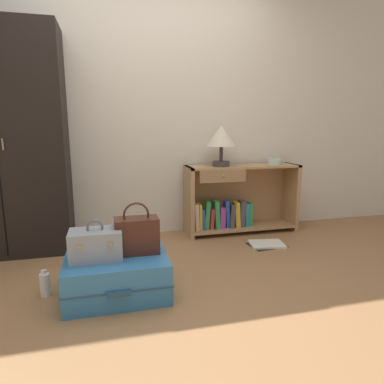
% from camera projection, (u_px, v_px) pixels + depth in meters
% --- Properties ---
extents(ground_plane, '(9.00, 9.00, 0.00)m').
position_uv_depth(ground_plane, '(174.00, 301.00, 2.16)').
color(ground_plane, '#9E7047').
extents(back_wall, '(6.40, 0.10, 2.60)m').
position_uv_depth(back_wall, '(143.00, 106.00, 3.34)').
color(back_wall, silver).
rests_on(back_wall, ground_plane).
extents(wardrobe, '(0.99, 0.47, 1.93)m').
position_uv_depth(wardrobe, '(4.00, 143.00, 2.83)').
color(wardrobe, black).
rests_on(wardrobe, ground_plane).
extents(bookshelf, '(1.18, 0.34, 0.71)m').
position_uv_depth(bookshelf, '(236.00, 201.00, 3.52)').
color(bookshelf, tan).
rests_on(bookshelf, ground_plane).
extents(table_lamp, '(0.30, 0.30, 0.40)m').
position_uv_depth(table_lamp, '(221.00, 138.00, 3.32)').
color(table_lamp, '#3D3838').
rests_on(table_lamp, bookshelf).
extents(bowl, '(0.14, 0.14, 0.06)m').
position_uv_depth(bowl, '(275.00, 162.00, 3.52)').
color(bowl, silver).
rests_on(bowl, bookshelf).
extents(suitcase_large, '(0.66, 0.54, 0.27)m').
position_uv_depth(suitcase_large, '(117.00, 275.00, 2.23)').
color(suitcase_large, teal).
rests_on(suitcase_large, ground_plane).
extents(train_case, '(0.32, 0.22, 0.26)m').
position_uv_depth(train_case, '(96.00, 244.00, 2.13)').
color(train_case, '#8E99A3').
rests_on(train_case, suitcase_large).
extents(handbag, '(0.29, 0.16, 0.35)m').
position_uv_depth(handbag, '(137.00, 235.00, 2.24)').
color(handbag, '#472319').
rests_on(handbag, suitcase_large).
extents(bottle, '(0.06, 0.06, 0.18)m').
position_uv_depth(bottle, '(45.00, 284.00, 2.21)').
color(bottle, white).
rests_on(bottle, ground_plane).
extents(open_book_on_floor, '(0.36, 0.28, 0.02)m').
position_uv_depth(open_book_on_floor, '(267.00, 244.00, 3.17)').
color(open_book_on_floor, white).
rests_on(open_book_on_floor, ground_plane).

